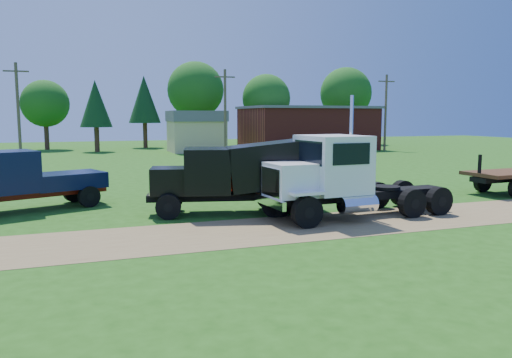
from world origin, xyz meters
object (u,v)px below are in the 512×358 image
object	(u,v)px
navy_truck	(27,180)
orange_pickup	(219,181)
white_semi_tractor	(335,177)
black_dump_truck	(244,172)

from	to	relation	value
navy_truck	orange_pickup	size ratio (longest dim) A/B	1.23
white_semi_tractor	black_dump_truck	distance (m)	3.80
white_semi_tractor	orange_pickup	xyz separation A→B (m)	(-2.66, 7.53, -0.99)
orange_pickup	black_dump_truck	bearing A→B (deg)	-173.92
white_semi_tractor	black_dump_truck	bearing A→B (deg)	140.57
black_dump_truck	navy_truck	world-z (taller)	black_dump_truck
black_dump_truck	orange_pickup	size ratio (longest dim) A/B	1.51
navy_truck	orange_pickup	bearing A→B (deg)	-11.36
white_semi_tractor	orange_pickup	distance (m)	8.05
white_semi_tractor	black_dump_truck	xyz separation A→B (m)	(-3.07, 2.23, 0.07)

